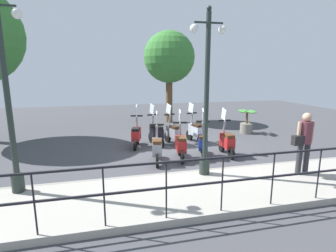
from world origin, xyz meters
The scene contains 16 objects.
ground_plane centered at (0.00, 0.00, 0.00)m, with size 28.00×28.00×0.00m, color #424247.
promenade_walkway centered at (-3.15, 0.00, 0.07)m, with size 2.20×20.00×0.15m.
fence_railing centered at (-4.20, 0.00, 0.89)m, with size 0.04×16.03×1.07m.
lamp_post_near centered at (-2.40, 0.17, 1.94)m, with size 0.26×0.90×4.05m.
lamp_post_far centered at (-2.40, 4.51, 2.01)m, with size 0.26×0.90×4.20m.
pedestrian_with_bag centered at (-3.00, -2.24, 1.08)m, with size 0.33×0.65×1.59m.
tree_distant centered at (5.51, -0.85, 3.47)m, with size 2.72×2.72×4.86m.
potted_palm centered at (2.05, -3.60, 0.45)m, with size 1.06×0.66×1.05m.
scooter_near_0 centered at (-0.72, -1.27, 0.48)m, with size 1.23×0.44×1.54m.
scooter_near_1 centered at (-0.68, -0.45, 0.48)m, with size 1.19×0.55×1.54m.
scooter_near_2 centered at (-0.73, 0.31, 0.48)m, with size 1.23×0.47×1.54m.
scooter_near_3 centered at (-0.88, 1.10, 0.48)m, with size 1.22×0.48×1.54m.
scooter_far_0 centered at (1.06, -0.81, 0.48)m, with size 1.21×0.51×1.54m.
scooter_far_1 centered at (0.96, 0.12, 0.48)m, with size 1.21×0.53×1.54m.
scooter_far_2 centered at (1.06, 0.75, 0.48)m, with size 1.21×0.53×1.54m.
scooter_far_3 centered at (0.93, 1.51, 0.48)m, with size 1.22×0.51×1.54m.
Camera 1 is at (-8.37, 2.58, 2.72)m, focal length 28.00 mm.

